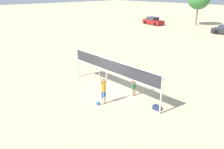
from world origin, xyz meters
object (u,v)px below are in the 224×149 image
object	(u,v)px
volleyball	(98,103)
gear_bag	(157,108)
volleyball_net	(112,68)
player_spiker	(104,88)
player_blocker	(134,80)
parked_car_near	(153,21)

from	to	relation	value
volleyball	gear_bag	xyz separation A→B (m)	(2.79, 2.14, 0.01)
volleyball_net	volleyball	distance (m)	2.57
player_spiker	volleyball	bearing A→B (deg)	159.52
volleyball_net	gear_bag	world-z (taller)	volleyball_net
player_spiker	gear_bag	distance (m)	3.35
volleyball_net	volleyball	bearing A→B (deg)	-68.57
player_blocker	volleyball	distance (m)	2.78
volleyball_net	volleyball	size ratio (longest dim) A/B	33.68
parked_car_near	player_blocker	bearing A→B (deg)	-45.34
parked_car_near	volleyball_net	bearing A→B (deg)	-48.04
gear_bag	parked_car_near	xyz separation A→B (m)	(-20.30, 27.04, 0.53)
volleyball_net	player_blocker	world-z (taller)	volleyball_net
gear_bag	parked_car_near	bearing A→B (deg)	126.89
gear_bag	parked_car_near	size ratio (longest dim) A/B	0.10
player_spiker	parked_car_near	xyz separation A→B (m)	(-17.63, 28.82, -0.43)
volleyball	gear_bag	bearing A→B (deg)	37.41
player_blocker	gear_bag	bearing A→B (deg)	80.00
volleyball_net	player_spiker	xyz separation A→B (m)	(0.87, -1.53, -0.62)
volleyball_net	gear_bag	bearing A→B (deg)	4.17
player_blocker	volleyball	world-z (taller)	player_blocker
player_spiker	player_blocker	distance (m)	2.22
player_spiker	parked_car_near	size ratio (longest dim) A/B	0.44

